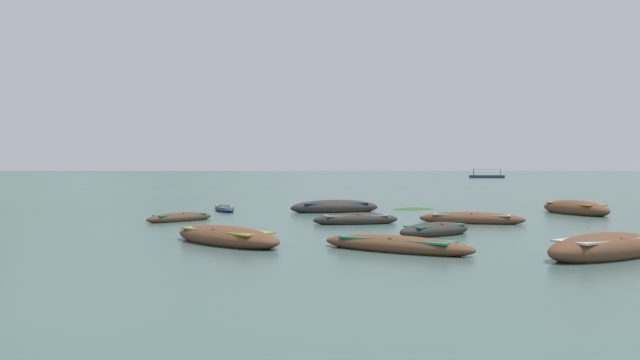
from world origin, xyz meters
TOP-DOWN VIEW (x-y plane):
  - ground_plane at (0.00, 1500.00)m, footprint 6000.00×6000.00m
  - mountain_2 at (-486.72, 2419.67)m, footprint 1049.18×1049.18m
  - rowboat_0 at (-3.19, 13.82)m, footprint 4.14×4.17m
  - rowboat_2 at (-5.35, 28.11)m, footprint 1.80×3.29m
  - rowboat_3 at (3.33, 16.10)m, footprint 3.05×2.59m
  - rowboat_4 at (0.38, 27.16)m, footprint 4.80×2.49m
  - rowboat_5 at (1.01, 20.38)m, footprint 3.60×1.68m
  - rowboat_6 at (1.54, 12.17)m, footprint 4.23×3.38m
  - rowboat_8 at (12.02, 25.77)m, footprint 2.56×4.71m
  - rowboat_9 at (6.49, 10.91)m, footprint 4.07×3.23m
  - rowboat_10 at (-6.28, 21.76)m, footprint 2.77×2.88m
  - rowboat_11 at (5.69, 20.65)m, footprint 4.31×2.25m
  - ferry_0 at (43.55, 154.86)m, footprint 9.22×5.31m
  - weed_patch_2 at (4.77, 29.52)m, footprint 3.19×3.16m

SIDE VIEW (x-z plane):
  - ground_plane at x=0.00m, z-range 0.00..0.00m
  - weed_patch_2 at x=4.77m, z-range -0.07..0.07m
  - rowboat_2 at x=-5.35m, z-range -0.07..0.33m
  - rowboat_10 at x=-6.28m, z-range -0.08..0.37m
  - rowboat_6 at x=1.54m, z-range -0.10..0.42m
  - rowboat_3 at x=3.33m, z-range -0.10..0.44m
  - rowboat_5 at x=1.01m, z-range -0.10..0.46m
  - rowboat_11 at x=5.69m, z-range -0.11..0.47m
  - rowboat_0 at x=-3.19m, z-range -0.12..0.53m
  - rowboat_9 at x=6.49m, z-range -0.15..0.62m
  - rowboat_4 at x=0.38m, z-range -0.15..0.64m
  - rowboat_8 at x=12.02m, z-range -0.16..0.68m
  - ferry_0 at x=43.55m, z-range -0.82..1.71m
  - mountain_2 at x=-486.72m, z-range 0.00..393.61m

